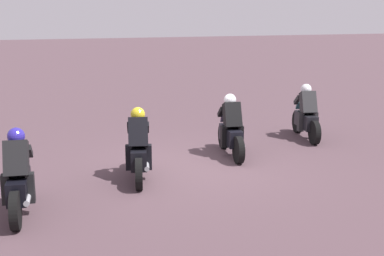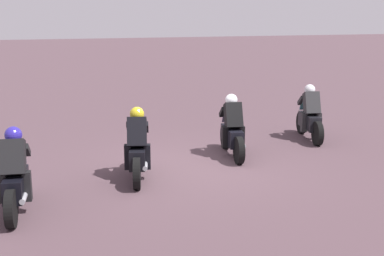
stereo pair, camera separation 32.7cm
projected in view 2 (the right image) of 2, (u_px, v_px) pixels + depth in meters
ground_plane at (192, 167)px, 11.76m from camera, size 120.00×120.00×0.00m
rider_lane_a at (310, 117)px, 14.18m from camera, size 2.02×0.64×1.51m
rider_lane_b at (232, 131)px, 12.52m from camera, size 2.04×0.60×1.51m
rider_lane_c at (138, 150)px, 10.81m from camera, size 2.01×0.66×1.51m
rider_lane_d at (16, 178)px, 8.97m from camera, size 2.04×0.59×1.51m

